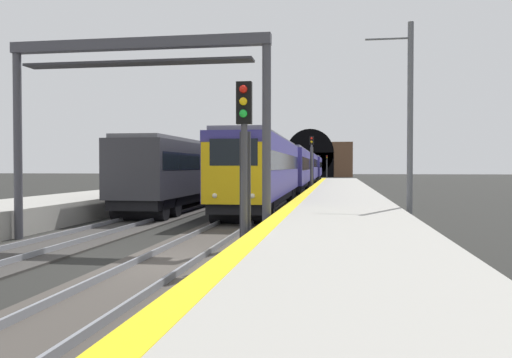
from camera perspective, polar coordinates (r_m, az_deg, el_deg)
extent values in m
plane|color=black|center=(13.48, -9.70, -9.26)|extent=(320.00, 320.00, 0.00)
cube|color=#9E9B93|center=(12.71, 9.42, -7.69)|extent=(112.00, 4.32, 0.97)
cube|color=yellow|center=(12.77, 0.78, -5.42)|extent=(112.00, 0.50, 0.01)
cube|color=#423D38|center=(13.47, -9.70, -9.14)|extent=(160.00, 2.75, 0.06)
cube|color=gray|center=(13.70, -12.58, -8.53)|extent=(160.00, 0.07, 0.15)
cube|color=gray|center=(13.25, -6.72, -8.85)|extent=(160.00, 0.07, 0.15)
cube|color=gray|center=(15.11, -23.79, -7.68)|extent=(160.00, 0.07, 0.15)
cube|color=navy|center=(30.17, 0.83, 1.32)|extent=(18.76, 3.03, 2.97)
cube|color=black|center=(30.17, 0.83, 1.87)|extent=(18.01, 3.05, 0.84)
cube|color=slate|center=(30.21, 0.83, 4.33)|extent=(18.19, 2.61, 0.20)
cube|color=black|center=(30.22, 0.83, -1.85)|extent=(18.38, 2.69, 0.51)
cylinder|color=black|center=(22.48, -1.71, -3.79)|extent=(0.95, 2.55, 0.92)
cylinder|color=black|center=(24.25, -0.98, -3.41)|extent=(0.95, 2.55, 0.92)
cylinder|color=black|center=(36.25, 2.04, -1.83)|extent=(0.95, 2.55, 0.92)
cylinder|color=black|center=(38.04, 2.33, -1.67)|extent=(0.95, 2.55, 0.92)
cube|color=#E5B20F|center=(20.88, -2.42, 0.63)|extent=(0.16, 2.65, 2.49)
cube|color=black|center=(20.84, -2.45, 2.92)|extent=(0.07, 1.93, 1.07)
sphere|color=#F2EACC|center=(20.73, -0.39, -1.85)|extent=(0.20, 0.20, 0.20)
sphere|color=#F2EACC|center=(21.00, -4.49, -1.81)|extent=(0.20, 0.20, 0.20)
cube|color=navy|center=(49.33, 3.98, 1.34)|extent=(18.76, 3.03, 2.97)
cube|color=black|center=(49.33, 3.98, 1.63)|extent=(18.01, 3.05, 1.06)
cube|color=slate|center=(49.35, 3.98, 3.18)|extent=(18.19, 2.61, 0.20)
cube|color=black|center=(49.35, 3.97, -0.60)|extent=(18.38, 2.69, 0.51)
cylinder|color=black|center=(41.21, 3.16, -1.44)|extent=(0.95, 2.55, 0.92)
cylinder|color=black|center=(43.01, 3.36, -1.32)|extent=(0.95, 2.55, 0.92)
cylinder|color=black|center=(55.73, 4.44, -0.71)|extent=(0.95, 2.55, 0.92)
cylinder|color=black|center=(57.53, 4.56, -0.64)|extent=(0.95, 2.55, 0.92)
cube|color=navy|center=(68.55, 5.36, 1.35)|extent=(18.76, 3.03, 2.97)
cube|color=black|center=(68.55, 5.36, 1.71)|extent=(18.01, 3.05, 0.94)
cube|color=slate|center=(68.57, 5.36, 2.67)|extent=(18.19, 2.61, 0.20)
cube|color=black|center=(68.57, 5.36, -0.05)|extent=(18.38, 2.69, 0.51)
cylinder|color=black|center=(60.39, 4.99, -0.55)|extent=(0.95, 2.55, 0.92)
cylinder|color=black|center=(62.19, 5.08, -0.49)|extent=(0.95, 2.55, 0.92)
cylinder|color=black|center=(74.97, 5.59, -0.18)|extent=(0.95, 2.55, 0.92)
cylinder|color=black|center=(76.77, 5.65, -0.14)|extent=(0.95, 2.55, 0.92)
cube|color=navy|center=(87.79, 6.14, 1.35)|extent=(18.76, 3.03, 2.97)
cube|color=black|center=(87.79, 6.14, 1.54)|extent=(18.01, 3.05, 0.85)
cube|color=slate|center=(87.81, 6.14, 2.38)|extent=(18.19, 2.61, 0.20)
cube|color=black|center=(87.81, 6.13, 0.26)|extent=(18.38, 2.69, 0.51)
cylinder|color=black|center=(79.41, 5.93, -0.09)|extent=(0.95, 2.55, 0.92)
cylinder|color=black|center=(81.20, 5.98, -0.06)|extent=(0.95, 2.55, 0.92)
cylinder|color=black|center=(94.43, 6.27, 0.14)|extent=(0.95, 2.55, 0.92)
cylinder|color=black|center=(96.23, 6.30, 0.16)|extent=(0.95, 2.55, 0.92)
cube|color=#333338|center=(31.62, -7.26, 1.15)|extent=(18.17, 2.78, 2.70)
cube|color=black|center=(31.62, -7.26, 1.82)|extent=(17.45, 2.80, 0.81)
cube|color=slate|center=(31.65, -7.27, 3.77)|extent=(17.63, 2.37, 0.20)
cube|color=black|center=(31.66, -7.25, -1.64)|extent=(17.81, 2.45, 0.53)
cylinder|color=black|center=(39.25, -4.03, -1.55)|extent=(0.97, 2.50, 0.97)
cylinder|color=black|center=(37.50, -4.66, -1.69)|extent=(0.97, 2.50, 0.97)
cylinder|color=black|center=(25.96, -11.01, -3.07)|extent=(0.97, 2.50, 0.97)
cylinder|color=black|center=(24.28, -12.47, -3.38)|extent=(0.97, 2.50, 0.97)
cube|color=#E5B20F|center=(40.45, -3.62, 1.01)|extent=(0.13, 2.61, 2.42)
cube|color=black|center=(40.50, -3.61, 1.97)|extent=(0.05, 1.90, 0.97)
sphere|color=#F2EACC|center=(40.70, -4.63, -0.20)|extent=(0.20, 0.20, 0.20)
sphere|color=#F2EACC|center=(40.37, -2.57, -0.21)|extent=(0.20, 0.20, 0.20)
cube|color=#333338|center=(50.00, -1.24, 1.24)|extent=(18.17, 2.78, 2.70)
cube|color=black|center=(50.00, -1.24, 1.64)|extent=(17.45, 2.80, 0.77)
cube|color=slate|center=(50.02, -1.24, 2.90)|extent=(17.63, 2.37, 0.20)
cube|color=black|center=(50.03, -1.24, -0.53)|extent=(17.81, 2.45, 0.53)
cylinder|color=black|center=(57.91, 0.18, -0.60)|extent=(0.97, 2.50, 0.97)
cylinder|color=black|center=(56.14, -0.10, -0.67)|extent=(0.97, 2.50, 0.97)
cylinder|color=black|center=(43.97, -2.68, -1.23)|extent=(0.97, 2.50, 0.97)
cylinder|color=black|center=(42.21, -3.18, -1.34)|extent=(0.97, 2.50, 0.97)
cube|color=#333338|center=(68.64, 1.53, 1.28)|extent=(18.17, 2.78, 2.70)
cube|color=black|center=(68.64, 1.53, 1.68)|extent=(17.45, 2.80, 0.90)
cube|color=slate|center=(68.65, 1.54, 2.49)|extent=(17.63, 2.37, 0.20)
cube|color=black|center=(68.66, 1.53, -0.01)|extent=(17.81, 2.45, 0.53)
cylinder|color=black|center=(76.31, 2.29, -0.13)|extent=(0.97, 2.50, 0.97)
cylinder|color=black|center=(74.52, 2.13, -0.16)|extent=(0.97, 2.50, 0.97)
cylinder|color=black|center=(62.82, 0.83, -0.45)|extent=(0.97, 2.50, 0.97)
cylinder|color=black|center=(61.04, 0.58, -0.50)|extent=(0.97, 2.50, 0.97)
cube|color=black|center=(50.04, -1.24, 3.53)|extent=(1.31, 1.63, 0.90)
cylinder|color=#38383D|center=(13.13, -1.28, -1.75)|extent=(0.16, 0.16, 3.54)
cube|color=black|center=(13.21, -1.29, 8.23)|extent=(0.20, 0.38, 1.05)
cube|color=#38383D|center=(13.27, -1.18, -1.72)|extent=(0.04, 0.28, 3.18)
sphere|color=red|center=(13.12, -1.39, 9.71)|extent=(0.20, 0.20, 0.20)
sphere|color=yellow|center=(13.08, -1.39, 8.41)|extent=(0.20, 0.20, 0.20)
sphere|color=green|center=(13.05, -1.39, 7.10)|extent=(0.20, 0.20, 0.20)
cylinder|color=#4C4C54|center=(46.41, 6.04, 1.01)|extent=(0.16, 0.16, 4.39)
cube|color=black|center=(46.46, 6.05, 4.18)|extent=(0.20, 0.38, 0.75)
cube|color=#4C4C54|center=(46.55, 6.05, 1.01)|extent=(0.04, 0.28, 3.95)
sphere|color=red|center=(46.34, 6.04, 4.40)|extent=(0.20, 0.20, 0.20)
sphere|color=yellow|center=(46.33, 6.04, 4.03)|extent=(0.20, 0.20, 0.20)
cylinder|color=#38383D|center=(108.13, 7.67, 1.11)|extent=(0.16, 0.16, 4.00)
cube|color=black|center=(108.15, 7.68, 2.37)|extent=(0.20, 0.38, 0.75)
cube|color=#38383D|center=(108.27, 7.67, 1.11)|extent=(0.04, 0.28, 3.60)
sphere|color=red|center=(108.02, 7.68, 2.46)|extent=(0.20, 0.20, 0.20)
sphere|color=yellow|center=(108.02, 7.68, 2.30)|extent=(0.20, 0.20, 0.20)
cylinder|color=#3F3F47|center=(19.70, -24.38, 3.21)|extent=(0.28, 0.28, 6.31)
cylinder|color=#3F3F47|center=(16.62, 1.15, 3.69)|extent=(0.28, 0.28, 6.31)
cube|color=#3F3F47|center=(18.15, -12.77, 14.09)|extent=(0.36, 8.84, 0.35)
cube|color=#2D2D33|center=(18.02, -12.76, 12.15)|extent=(0.70, 7.70, 0.08)
cube|color=brown|center=(123.61, 5.88, 2.11)|extent=(2.09, 19.60, 8.14)
cube|color=black|center=(122.51, 5.85, 1.54)|extent=(0.12, 10.98, 5.70)
cylinder|color=black|center=(122.55, 5.86, 2.87)|extent=(0.12, 10.98, 10.98)
cylinder|color=#595B60|center=(20.86, 16.34, 5.40)|extent=(0.22, 0.22, 7.94)
cylinder|color=#595B60|center=(21.28, 14.08, 14.52)|extent=(0.08, 1.69, 0.08)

